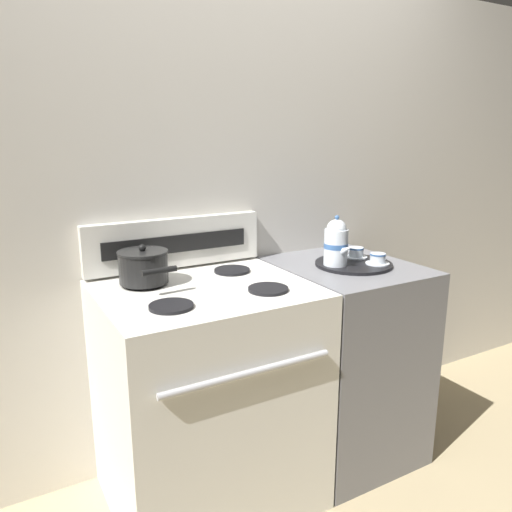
% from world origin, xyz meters
% --- Properties ---
extents(ground_plane, '(6.00, 6.00, 0.00)m').
position_xyz_m(ground_plane, '(0.00, 0.00, 0.00)').
color(ground_plane, tan).
extents(wall_back, '(6.00, 0.05, 2.20)m').
position_xyz_m(wall_back, '(0.00, 0.36, 1.10)').
color(wall_back, beige).
rests_on(wall_back, ground).
extents(stove, '(0.80, 0.69, 0.93)m').
position_xyz_m(stove, '(-0.29, -0.00, 0.46)').
color(stove, silver).
rests_on(stove, ground).
extents(control_panel, '(0.78, 0.05, 0.21)m').
position_xyz_m(control_panel, '(-0.29, 0.31, 1.03)').
color(control_panel, silver).
rests_on(control_panel, stove).
extents(side_counter, '(0.57, 0.67, 0.91)m').
position_xyz_m(side_counter, '(0.40, 0.00, 0.46)').
color(side_counter, slate).
rests_on(side_counter, ground).
extents(saucepan, '(0.19, 0.27, 0.15)m').
position_xyz_m(saucepan, '(-0.48, 0.15, 0.99)').
color(saucepan, black).
rests_on(saucepan, stove).
extents(serving_tray, '(0.34, 0.34, 0.01)m').
position_xyz_m(serving_tray, '(0.42, -0.03, 0.92)').
color(serving_tray, black).
rests_on(serving_tray, side_counter).
extents(teapot, '(0.11, 0.17, 0.22)m').
position_xyz_m(teapot, '(0.32, -0.02, 1.03)').
color(teapot, silver).
rests_on(teapot, serving_tray).
extents(teacup_left, '(0.10, 0.10, 0.05)m').
position_xyz_m(teacup_left, '(0.49, -0.10, 0.95)').
color(teacup_left, silver).
rests_on(teacup_left, serving_tray).
extents(teacup_right, '(0.10, 0.10, 0.05)m').
position_xyz_m(teacup_right, '(0.49, 0.04, 0.95)').
color(teacup_right, silver).
rests_on(teacup_right, serving_tray).
extents(creamer_jug, '(0.07, 0.07, 0.07)m').
position_xyz_m(creamer_jug, '(0.40, 0.10, 0.96)').
color(creamer_jug, silver).
rests_on(creamer_jug, serving_tray).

